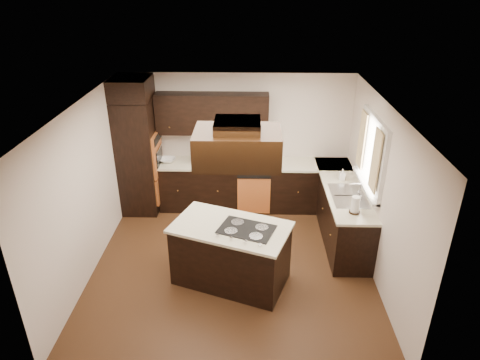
{
  "coord_description": "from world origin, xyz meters",
  "views": [
    {
      "loc": [
        0.26,
        -5.4,
        4.08
      ],
      "look_at": [
        0.1,
        0.6,
        1.15
      ],
      "focal_mm": 32.0,
      "sensor_mm": 36.0,
      "label": 1
    }
  ],
  "objects_px": {
    "oven_column": "(139,157)",
    "range_hood": "(237,147)",
    "spice_rack": "(209,155)",
    "island": "(231,255)"
  },
  "relations": [
    {
      "from": "range_hood",
      "to": "spice_rack",
      "type": "bearing_deg",
      "value": 104.57
    },
    {
      "from": "oven_column",
      "to": "spice_rack",
      "type": "bearing_deg",
      "value": 2.24
    },
    {
      "from": "island",
      "to": "spice_rack",
      "type": "height_order",
      "value": "spice_rack"
    },
    {
      "from": "oven_column",
      "to": "range_hood",
      "type": "height_order",
      "value": "range_hood"
    },
    {
      "from": "range_hood",
      "to": "spice_rack",
      "type": "distance_m",
      "value": 2.61
    },
    {
      "from": "oven_column",
      "to": "island",
      "type": "bearing_deg",
      "value": -49.72
    },
    {
      "from": "island",
      "to": "spice_rack",
      "type": "relative_size",
      "value": 3.77
    },
    {
      "from": "oven_column",
      "to": "range_hood",
      "type": "distance_m",
      "value": 3.13
    },
    {
      "from": "spice_rack",
      "to": "range_hood",
      "type": "bearing_deg",
      "value": -99.74
    },
    {
      "from": "range_hood",
      "to": "oven_column",
      "type": "bearing_deg",
      "value": 129.74
    }
  ]
}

